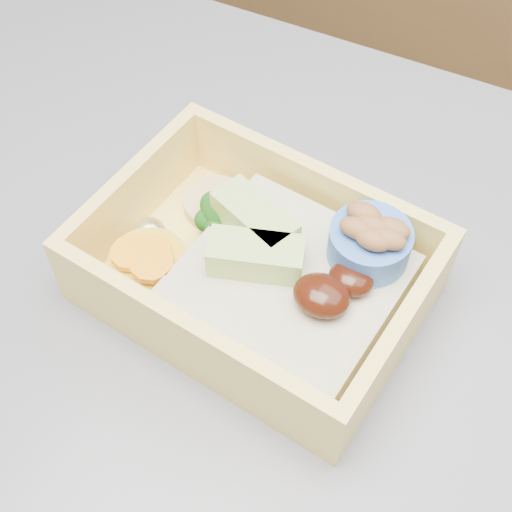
% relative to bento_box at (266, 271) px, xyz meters
% --- Properties ---
extents(bento_box, '(0.22, 0.17, 0.07)m').
position_rel_bento_box_xyz_m(bento_box, '(0.00, 0.00, 0.00)').
color(bento_box, '#FDDB68').
rests_on(bento_box, island).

